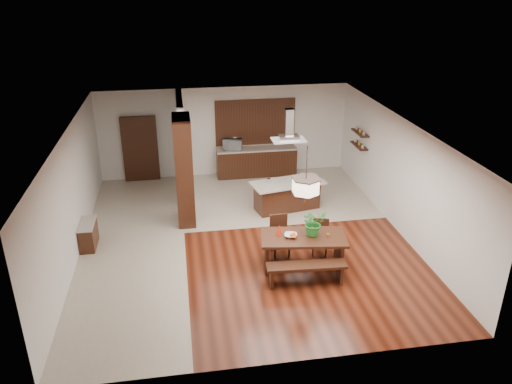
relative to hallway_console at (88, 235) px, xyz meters
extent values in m
plane|color=#3E160B|center=(3.81, -0.20, -0.32)|extent=(9.00, 9.00, 0.00)
cube|color=white|center=(3.81, -0.20, 2.58)|extent=(8.00, 9.00, 0.04)
cube|color=silver|center=(3.81, 4.30, 1.14)|extent=(8.00, 0.04, 2.90)
cube|color=silver|center=(3.81, -4.70, 1.14)|extent=(8.00, 0.04, 2.90)
cube|color=silver|center=(-0.19, -0.20, 1.14)|extent=(0.04, 9.00, 2.90)
cube|color=silver|center=(7.81, -0.20, 1.14)|extent=(0.04, 9.00, 2.90)
cube|color=#BEB19E|center=(1.06, -0.20, -0.31)|extent=(2.50, 9.00, 0.01)
cube|color=#BEB19E|center=(5.06, 2.30, -0.31)|extent=(5.50, 4.00, 0.01)
cube|color=#3D1B0F|center=(3.81, -0.20, 2.57)|extent=(8.00, 9.00, 0.02)
cube|color=black|center=(2.41, 1.00, 1.14)|extent=(0.45, 1.00, 2.90)
cube|color=silver|center=(2.41, 3.10, 1.14)|extent=(0.18, 2.40, 2.90)
cube|color=black|center=(0.00, 0.00, 0.00)|extent=(0.37, 0.88, 0.63)
cube|color=black|center=(1.11, 4.20, 0.74)|extent=(1.10, 0.20, 2.10)
cube|color=black|center=(4.81, 4.00, 0.13)|extent=(2.60, 0.60, 0.90)
cube|color=#B7ACA0|center=(4.81, 4.00, 0.61)|extent=(2.60, 0.62, 0.05)
cube|color=brown|center=(4.81, 4.26, 1.44)|extent=(2.60, 0.08, 1.50)
cube|color=black|center=(7.68, 2.40, 1.08)|extent=(0.26, 0.90, 0.04)
cube|color=black|center=(7.68, 2.40, 1.49)|extent=(0.26, 0.90, 0.04)
cube|color=black|center=(4.93, -1.75, 0.44)|extent=(2.00, 1.20, 0.06)
cube|color=black|center=(4.12, -1.64, 0.05)|extent=(0.19, 0.76, 0.72)
cube|color=black|center=(5.74, -1.87, 0.05)|extent=(0.19, 0.76, 0.72)
imported|color=#277729|center=(5.16, -1.71, 0.77)|extent=(0.64, 0.59, 0.60)
imported|color=beige|center=(4.64, -1.73, 0.51)|extent=(0.35, 0.35, 0.07)
cone|color=red|center=(4.41, -1.59, 0.59)|extent=(0.20, 0.20, 0.24)
cylinder|color=gold|center=(5.45, -1.89, 0.52)|extent=(0.07, 0.07, 0.09)
cube|color=black|center=(5.24, 1.30, 0.08)|extent=(1.87, 1.01, 0.80)
cube|color=#B7ACA0|center=(5.24, 1.26, 0.50)|extent=(2.17, 1.28, 0.04)
imported|color=silver|center=(5.66, 1.23, 0.57)|extent=(0.12, 0.12, 0.09)
imported|color=#B1B4B8|center=(4.03, 3.98, 0.80)|extent=(0.67, 0.51, 0.33)
camera|label=1|loc=(2.31, -11.22, 5.83)|focal=35.00mm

